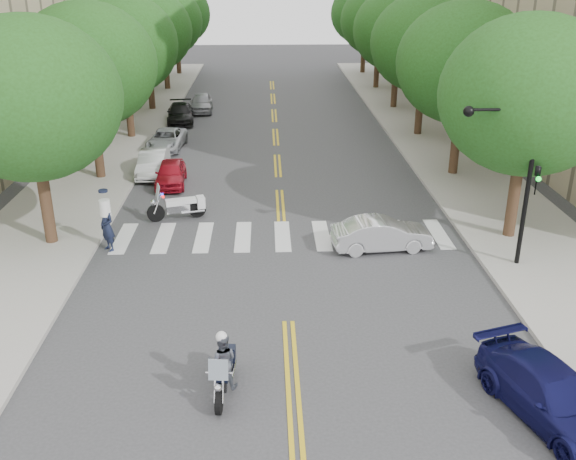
{
  "coord_description": "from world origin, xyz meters",
  "views": [
    {
      "loc": [
        -0.6,
        -16.65,
        9.96
      ],
      "look_at": [
        0.13,
        4.02,
        1.3
      ],
      "focal_mm": 40.0,
      "sensor_mm": 36.0,
      "label": 1
    }
  ],
  "objects_px": {
    "motorcycle_police": "(223,364)",
    "convertible": "(382,234)",
    "officer_standing": "(107,226)",
    "motorcycle_parked": "(182,206)",
    "sedan_blue": "(552,395)"
  },
  "relations": [
    {
      "from": "convertible",
      "to": "sedan_blue",
      "type": "relative_size",
      "value": 0.85
    },
    {
      "from": "motorcycle_police",
      "to": "officer_standing",
      "type": "relative_size",
      "value": 1.12
    },
    {
      "from": "motorcycle_parked",
      "to": "sedan_blue",
      "type": "xyz_separation_m",
      "value": [
        10.15,
        -13.11,
        0.08
      ]
    },
    {
      "from": "motorcycle_police",
      "to": "sedan_blue",
      "type": "height_order",
      "value": "motorcycle_police"
    },
    {
      "from": "convertible",
      "to": "motorcycle_police",
      "type": "bearing_deg",
      "value": 141.41
    },
    {
      "from": "motorcycle_police",
      "to": "convertible",
      "type": "distance_m",
      "value": 10.01
    },
    {
      "from": "officer_standing",
      "to": "sedan_blue",
      "type": "height_order",
      "value": "officer_standing"
    },
    {
      "from": "motorcycle_parked",
      "to": "officer_standing",
      "type": "height_order",
      "value": "officer_standing"
    },
    {
      "from": "motorcycle_parked",
      "to": "officer_standing",
      "type": "relative_size",
      "value": 1.25
    },
    {
      "from": "officer_standing",
      "to": "convertible",
      "type": "height_order",
      "value": "officer_standing"
    },
    {
      "from": "motorcycle_police",
      "to": "convertible",
      "type": "xyz_separation_m",
      "value": [
        5.4,
        8.43,
        -0.17
      ]
    },
    {
      "from": "motorcycle_police",
      "to": "sedan_blue",
      "type": "xyz_separation_m",
      "value": [
        7.73,
        -1.28,
        -0.15
      ]
    },
    {
      "from": "officer_standing",
      "to": "motorcycle_parked",
      "type": "bearing_deg",
      "value": 101.05
    },
    {
      "from": "motorcycle_police",
      "to": "convertible",
      "type": "height_order",
      "value": "motorcycle_police"
    },
    {
      "from": "motorcycle_parked",
      "to": "officer_standing",
      "type": "bearing_deg",
      "value": 127.18
    }
  ]
}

